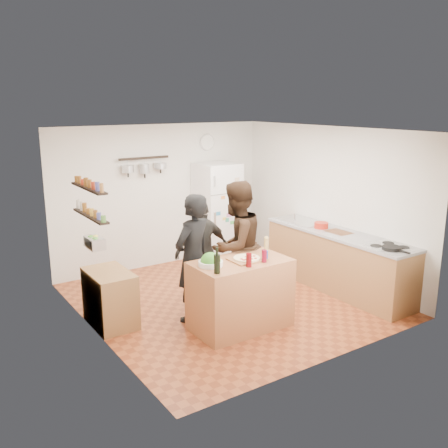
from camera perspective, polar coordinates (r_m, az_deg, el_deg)
room_shell at (r=7.44m, az=-1.23°, el=1.19°), size 4.20×4.20×4.20m
prep_island at (r=6.51m, az=1.88°, el=-8.04°), size 1.25×0.72×0.91m
pizza_board at (r=6.38m, az=2.61°, el=-4.08°), size 0.42×0.34×0.02m
pizza at (r=6.38m, az=2.61°, el=-3.91°), size 0.34×0.34×0.02m
salad_bowl at (r=6.17m, az=-1.54°, el=-4.53°), size 0.31×0.31×0.06m
wine_bottle at (r=5.88m, az=-0.80°, el=-4.59°), size 0.08×0.08×0.23m
wine_glass_near at (r=6.12m, az=2.85°, el=-4.14°), size 0.07×0.07×0.17m
wine_glass_far at (r=6.31m, az=4.61°, el=-3.67°), size 0.07×0.07×0.16m
pepper_mill at (r=6.63m, az=4.84°, el=-2.63°), size 0.06×0.06×0.20m
salt_canister at (r=6.42m, az=4.73°, el=-3.55°), size 0.07×0.07×0.12m
person_left at (r=6.62m, az=-3.57°, el=-3.92°), size 0.74×0.61×1.73m
person_center at (r=6.96m, az=1.40°, el=-2.55°), size 1.05×0.92×1.83m
person_back at (r=7.31m, az=-2.54°, el=-3.01°), size 0.90×0.39×1.52m
counter_run at (r=8.01m, az=12.83°, el=-4.16°), size 0.63×2.63×0.90m
stove_top at (r=7.30m, az=18.41°, el=-2.56°), size 0.60×0.62×0.02m
skillet at (r=7.15m, az=18.62°, el=-2.63°), size 0.25×0.25×0.05m
sink at (r=8.47m, az=8.85°, el=0.27°), size 0.50×0.80×0.03m
cutting_board at (r=7.89m, az=12.96°, el=-0.97°), size 0.30×0.40×0.02m
red_bowl at (r=8.06m, az=11.05°, el=-0.14°), size 0.22×0.22×0.09m
fridge at (r=9.14m, az=-0.79°, el=1.36°), size 0.70×0.68×1.80m
wall_clock at (r=9.23m, az=-1.95°, el=9.33°), size 0.30×0.03×0.30m
spice_shelf_lower at (r=6.41m, az=-15.02°, el=0.90°), size 0.12×1.00×0.02m
spice_shelf_upper at (r=6.34m, az=-15.22°, el=3.98°), size 0.12×1.00×0.02m
produce_basket at (r=6.50m, az=-14.58°, el=-2.07°), size 0.18×0.35×0.14m
side_table at (r=6.80m, az=-12.88°, el=-8.24°), size 0.50×0.80×0.73m
pot_rack at (r=8.56m, az=-9.12°, el=7.45°), size 0.90×0.04×0.04m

